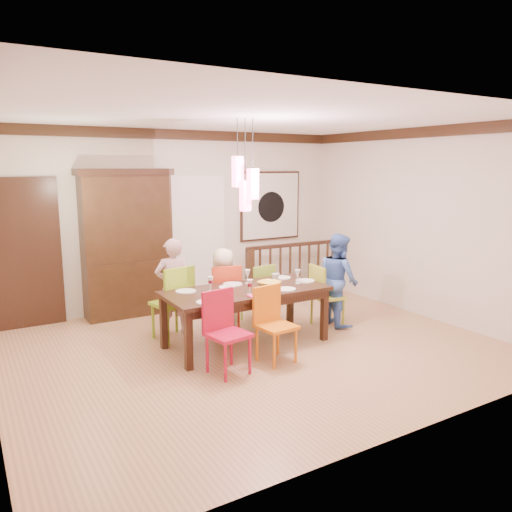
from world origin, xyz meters
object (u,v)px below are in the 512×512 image
chair_far_left (172,297)px  china_hutch (127,243)px  person_far_left (173,286)px  dining_table (246,295)px  person_end_right (339,279)px  chair_end_right (328,291)px  balustrade (295,268)px  person_far_mid (224,287)px

chair_far_left → china_hutch: size_ratio=0.45×
china_hutch → person_far_left: china_hutch is taller
dining_table → person_end_right: (1.59, 0.04, 0.01)m
chair_end_right → china_hutch: china_hutch is taller
balustrade → person_far_left: 2.82m
china_hutch → chair_far_left: bearing=-83.8°
dining_table → person_far_left: size_ratio=1.58×
dining_table → balustrade: bearing=41.2°
china_hutch → balustrade: 3.03m
chair_far_left → balustrade: bearing=-169.9°
dining_table → person_far_left: 1.11m
balustrade → person_end_right: bearing=-102.1°
person_far_mid → china_hutch: bearing=-56.3°
chair_end_right → person_far_left: size_ratio=0.68×
person_end_right → person_far_mid: bearing=72.5°
person_far_mid → chair_end_right: bearing=145.2°
chair_end_right → china_hutch: bearing=55.2°
dining_table → chair_end_right: (1.41, 0.05, -0.14)m
balustrade → person_far_mid: (-1.93, -0.94, 0.08)m
chair_end_right → balustrade: balustrade is taller
balustrade → person_far_mid: person_far_mid is taller
dining_table → person_far_left: bearing=126.2°
person_far_left → chair_far_left: bearing=73.5°
person_far_mid → chair_far_left: bearing=4.5°
chair_far_left → balustrade: (2.79, 1.07, -0.09)m
balustrade → person_far_mid: size_ratio=1.70×
chair_far_left → person_far_mid: person_far_mid is taller
chair_far_left → balustrade: chair_far_left is taller
person_far_left → person_end_right: person_end_right is taller
dining_table → chair_far_left: 1.03m
china_hutch → person_far_mid: bearing=-51.9°
balustrade → person_end_right: size_ratio=1.45×
chair_far_left → person_far_mid: bearing=178.0°
balustrade → person_far_mid: bearing=-152.0°
chair_end_right → balustrade: (0.62, 1.71, -0.02)m
chair_far_left → person_end_right: 2.44m
chair_far_left → person_end_right: person_end_right is taller
dining_table → china_hutch: bearing=113.5°
chair_far_left → balustrade: size_ratio=0.52×
chair_end_right → chair_far_left: bearing=80.4°
chair_far_left → person_end_right: size_ratio=0.75×
chair_end_right → china_hutch: size_ratio=0.40×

